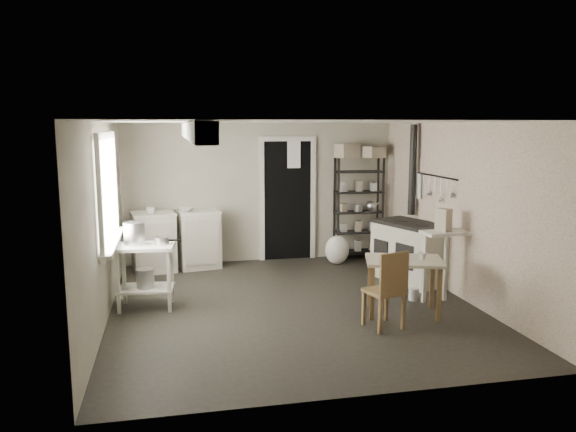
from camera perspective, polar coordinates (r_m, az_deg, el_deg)
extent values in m
plane|color=black|center=(7.22, 0.50, -9.02)|extent=(5.00, 5.00, 0.00)
plane|color=silver|center=(6.86, 0.52, 9.54)|extent=(5.00, 5.00, 0.00)
cube|color=#A7A08E|center=(9.39, -2.77, 2.40)|extent=(4.50, 0.02, 2.30)
cube|color=#A7A08E|center=(4.59, 7.25, -4.84)|extent=(4.50, 0.02, 2.30)
cube|color=#A7A08E|center=(6.84, -18.24, -0.60)|extent=(0.02, 5.00, 2.30)
cube|color=#A7A08E|center=(7.75, 16.99, 0.57)|extent=(0.02, 5.00, 2.30)
cylinder|color=#B6B6B8|center=(7.18, -15.35, -1.71)|extent=(0.31, 0.31, 0.28)
cylinder|color=#B6B6B8|center=(7.11, -12.69, -2.45)|extent=(0.22, 0.22, 0.10)
cylinder|color=#B6B6B8|center=(7.21, -14.30, -6.16)|extent=(0.22, 0.22, 0.24)
imported|color=silver|center=(8.94, -10.39, 0.67)|extent=(0.39, 0.39, 0.07)
imported|color=silver|center=(8.82, -13.81, 0.54)|extent=(0.16, 0.16, 0.10)
imported|color=silver|center=(9.46, 5.33, 3.69)|extent=(0.10, 0.10, 0.17)
cube|color=#BDAF98|center=(9.52, 6.00, 7.64)|extent=(0.41, 0.38, 0.23)
cube|color=#BDAF98|center=(9.57, 8.74, 7.48)|extent=(0.36, 0.35, 0.19)
cube|color=#BDAF98|center=(7.44, 15.50, -0.81)|extent=(0.17, 0.22, 0.29)
imported|color=silver|center=(6.86, 13.50, -3.31)|extent=(0.11, 0.11, 0.09)
ellipsoid|color=white|center=(9.26, 5.01, -3.44)|extent=(0.42, 0.36, 0.48)
cylinder|color=silver|center=(7.57, 12.64, -7.79)|extent=(0.17, 0.17, 0.16)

